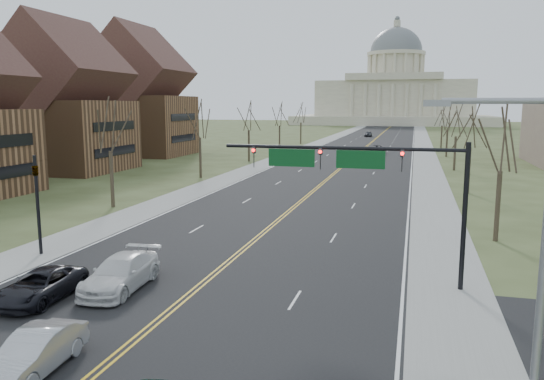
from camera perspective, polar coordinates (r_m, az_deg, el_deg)
The scene contains 28 objects.
road at distance 123.55m, azimuth 10.37°, elevation 4.83°, with size 20.00×380.00×0.01m, color black.
cross_road at distance 23.11m, azimuth -12.38°, elevation -13.76°, with size 120.00×14.00×0.01m, color black.
sidewalk_left at distance 125.10m, azimuth 4.87°, elevation 5.00°, with size 4.00×380.00×0.03m, color gray.
sidewalk_right at distance 123.16m, azimuth 15.96°, elevation 4.62°, with size 4.00×380.00×0.03m, color gray.
center_line at distance 123.55m, azimuth 10.37°, elevation 4.84°, with size 0.42×380.00×0.01m, color gold.
edge_line_left at distance 124.73m, azimuth 5.87°, elevation 4.98°, with size 0.15×380.00×0.01m, color silver.
edge_line_right at distance 123.14m, azimuth 14.93°, elevation 4.67°, with size 0.15×380.00×0.01m, color silver.
capitol at distance 262.98m, azimuth 13.05°, elevation 10.04°, with size 90.00×60.00×50.00m.
signal_mast at distance 26.63m, azimuth 9.35°, elevation 2.21°, with size 12.12×0.44×7.20m.
signal_left at distance 34.40m, azimuth -23.96°, elevation -0.36°, with size 0.32×0.36×6.00m.
street_light at distance 13.61m, azimuth 26.09°, elevation -7.53°, with size 2.90×0.25×9.07m.
tree_r_0 at distance 37.30m, azimuth 23.51°, elevation 4.74°, with size 3.74×3.74×8.50m.
tree_l_0 at distance 48.19m, azimuth -17.09°, elevation 6.38°, with size 3.96×3.96×9.00m.
tree_r_1 at distance 57.13m, azimuth 20.63°, elevation 6.17°, with size 3.74×3.74×8.50m.
tree_l_1 at distance 65.99m, azimuth -7.80°, elevation 7.32°, with size 3.96×3.96×9.00m.
tree_r_2 at distance 77.05m, azimuth 19.23°, elevation 6.86°, with size 3.74×3.74×8.50m.
tree_l_2 at distance 84.78m, azimuth -2.52°, elevation 7.77°, with size 3.96×3.96×9.00m.
tree_r_3 at distance 97.00m, azimuth 18.41°, elevation 7.26°, with size 3.74×3.74×8.50m.
tree_l_3 at distance 104.02m, azimuth 0.83°, elevation 8.03°, with size 3.96×3.96×9.00m.
tree_r_4 at distance 116.97m, azimuth 17.87°, elevation 7.52°, with size 3.74×3.74×8.50m.
tree_l_4 at distance 123.51m, azimuth 3.13°, elevation 8.19°, with size 3.96×3.96×9.00m.
bldg_left_mid at distance 77.88m, azimuth -21.43°, elevation 8.22°, with size 15.10×14.28×20.75m.
bldg_left_far at distance 99.22m, azimuth -14.10°, elevation 9.21°, with size 17.10×14.28×23.25m.
car_sb_inner_lead at distance 20.19m, azimuth -24.12°, elevation -15.64°, with size 1.50×4.30×1.42m, color #AFB2B8.
car_sb_outer_lead at distance 26.98m, azimuth -23.61°, elevation -9.39°, with size 2.27×4.92×1.37m, color black.
car_sb_inner_second at distance 27.15m, azimuth -15.98°, elevation -8.59°, with size 2.25×5.52×1.60m, color silver.
car_far_nb at distance 100.79m, azimuth 11.22°, elevation 4.33°, with size 2.63×5.70×1.58m, color black.
car_far_sb at distance 154.55m, azimuth 10.31°, elevation 5.95°, with size 1.82×4.53×1.54m, color #47494E.
Camera 1 is at (10.04, -12.82, 8.90)m, focal length 35.00 mm.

